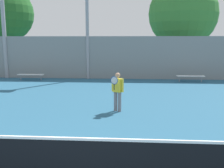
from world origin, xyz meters
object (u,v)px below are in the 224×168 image
(tennis_player, at_px, (117,90))
(light_pole_near_left, at_px, (87,5))
(light_pole_center_back, at_px, (2,0))
(bench_adjacent_court, at_px, (31,75))
(tree_dark_dense, at_px, (183,14))
(tennis_net, at_px, (70,164))
(tree_green_broad, at_px, (6,14))
(bench_courtside_far, at_px, (190,76))

(tennis_player, bearing_deg, light_pole_near_left, 131.94)
(tennis_player, height_order, light_pole_center_back, light_pole_center_back)
(bench_adjacent_court, bearing_deg, tree_dark_dense, 26.77)
(bench_adjacent_court, bearing_deg, tennis_net, -66.19)
(light_pole_near_left, bearing_deg, tree_green_broad, 151.60)
(light_pole_center_back, height_order, tree_dark_dense, light_pole_center_back)
(light_pole_center_back, bearing_deg, bench_courtside_far, -4.61)
(tennis_net, distance_m, tree_dark_dense, 20.62)
(tennis_net, bearing_deg, light_pole_center_back, 119.44)
(bench_courtside_far, distance_m, light_pole_near_left, 8.79)
(tennis_player, relative_size, bench_adjacent_court, 0.85)
(light_pole_near_left, relative_size, light_pole_center_back, 0.87)
(light_pole_center_back, bearing_deg, tree_dark_dense, 18.96)
(bench_adjacent_court, height_order, tree_green_broad, tree_green_broad)
(light_pole_near_left, relative_size, tree_green_broad, 1.14)
(bench_courtside_far, bearing_deg, tennis_player, -120.53)
(light_pole_near_left, height_order, light_pole_center_back, light_pole_center_back)
(tree_green_broad, height_order, tree_dark_dense, tree_dark_dense)
(tennis_net, distance_m, bench_adjacent_court, 14.74)
(light_pole_center_back, bearing_deg, bench_adjacent_court, -25.50)
(tennis_net, xyz_separation_m, bench_adjacent_court, (-5.95, 13.48, -0.15))
(bench_courtside_far, xyz_separation_m, light_pole_center_back, (-13.43, 1.08, 5.28))
(light_pole_center_back, bearing_deg, tennis_net, -60.56)
(tennis_net, height_order, bench_courtside_far, tennis_net)
(light_pole_center_back, relative_size, tree_dark_dense, 1.25)
(bench_adjacent_court, distance_m, tree_dark_dense, 13.78)
(bench_adjacent_court, distance_m, tree_green_broad, 8.35)
(bench_courtside_far, bearing_deg, light_pole_near_left, 171.30)
(tree_dark_dense, bearing_deg, light_pole_center_back, -161.04)
(tennis_net, height_order, tree_green_broad, tree_green_broad)
(tree_green_broad, bearing_deg, tennis_player, -51.14)
(tennis_player, relative_size, tree_green_broad, 0.20)
(tennis_net, bearing_deg, bench_adjacent_court, 113.81)
(tennis_player, bearing_deg, tree_dark_dense, 95.37)
(tennis_player, bearing_deg, light_pole_center_back, 160.36)
(tennis_net, bearing_deg, tree_green_broad, 118.03)
(tennis_player, bearing_deg, bench_adjacent_court, 155.59)
(tree_green_broad, bearing_deg, tennis_net, -61.97)
(tennis_player, distance_m, tree_dark_dense, 15.13)
(light_pole_near_left, distance_m, tree_dark_dense, 8.99)
(bench_adjacent_court, relative_size, tree_dark_dense, 0.23)
(tennis_net, distance_m, light_pole_near_left, 15.47)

